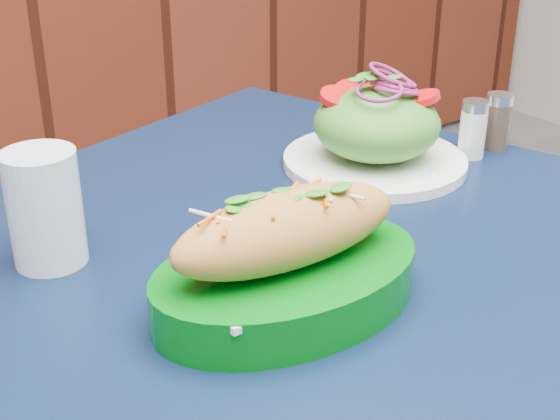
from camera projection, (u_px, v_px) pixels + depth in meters
cafe_table at (315, 344)px, 0.75m from camera, size 0.99×0.99×0.75m
banh_mi_basket at (287, 260)px, 0.63m from camera, size 0.25×0.17×0.11m
salad_plate at (376, 131)px, 0.90m from camera, size 0.22×0.22×0.12m
water_glass at (45, 208)px, 0.69m from camera, size 0.07×0.07×0.11m
salt_shaker at (473, 129)px, 0.94m from camera, size 0.03×0.03×0.07m
pepper_shaker at (497, 122)px, 0.96m from camera, size 0.03×0.03×0.07m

